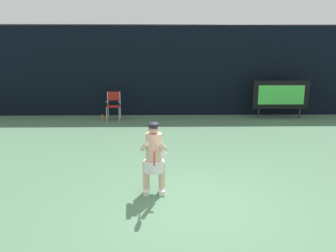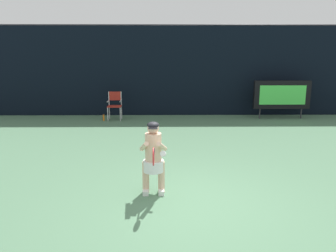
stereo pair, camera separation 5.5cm
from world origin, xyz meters
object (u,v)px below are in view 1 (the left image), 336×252
(water_bottle, at_px, (103,118))
(scoreboard, at_px, (280,95))
(umpire_chair, at_px, (114,104))
(tennis_racket, at_px, (154,156))
(tennis_player, at_px, (154,156))

(water_bottle, bearing_deg, scoreboard, 2.74)
(scoreboard, xyz_separation_m, water_bottle, (-6.95, -0.33, -0.82))
(umpire_chair, bearing_deg, water_bottle, -152.95)
(scoreboard, distance_m, tennis_racket, 9.13)
(water_bottle, bearing_deg, umpire_chair, 27.05)
(water_bottle, bearing_deg, tennis_player, -72.58)
(tennis_racket, bearing_deg, water_bottle, 123.72)
(water_bottle, height_order, tennis_player, tennis_player)
(tennis_player, xyz_separation_m, tennis_racket, (0.02, -0.66, 0.21))
(water_bottle, relative_size, tennis_racket, 0.44)
(water_bottle, xyz_separation_m, tennis_racket, (2.15, -7.43, 0.83))
(water_bottle, height_order, tennis_racket, tennis_racket)
(scoreboard, distance_m, water_bottle, 7.00)
(water_bottle, distance_m, tennis_player, 7.12)
(umpire_chair, bearing_deg, tennis_player, -76.23)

